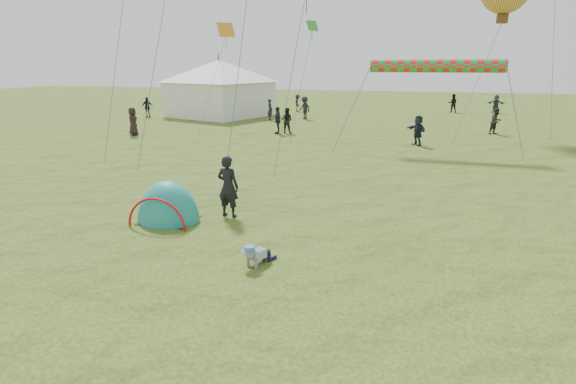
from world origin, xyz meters
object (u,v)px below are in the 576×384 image
(popup_tent, at_px, (169,221))
(event_marquee, at_px, (219,86))
(standing_adult, at_px, (228,187))
(crawling_toddler, at_px, (256,254))

(popup_tent, distance_m, event_marquee, 27.05)
(standing_adult, distance_m, event_marquee, 26.81)
(popup_tent, height_order, standing_adult, standing_adult)
(event_marquee, bearing_deg, crawling_toddler, -46.09)
(standing_adult, relative_size, event_marquee, 0.25)
(standing_adult, xyz_separation_m, event_marquee, (-11.40, 24.21, 1.59))
(standing_adult, bearing_deg, event_marquee, -58.20)
(popup_tent, relative_size, standing_adult, 1.28)
(crawling_toddler, bearing_deg, popup_tent, 172.81)
(crawling_toddler, xyz_separation_m, event_marquee, (-13.31, 27.10, 2.23))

